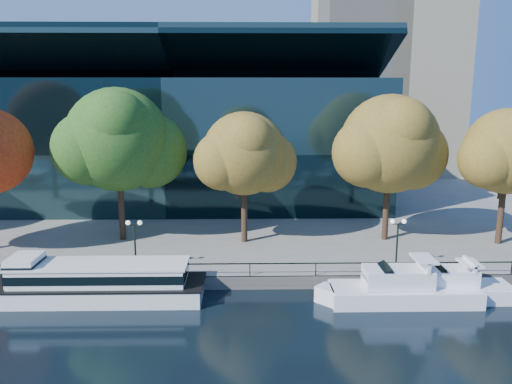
{
  "coord_description": "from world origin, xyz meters",
  "views": [
    {
      "loc": [
        4.81,
        -32.44,
        14.9
      ],
      "look_at": [
        5.55,
        8.0,
        6.49
      ],
      "focal_mm": 35.0,
      "sensor_mm": 36.0,
      "label": 1
    }
  ],
  "objects_px": {
    "tree_3": "(246,155)",
    "lamp_2": "(398,232)",
    "cruiser_near": "(398,289)",
    "tree_4": "(392,146)",
    "cruiser_far": "(449,287)",
    "tree_5": "(509,153)",
    "lamp_1": "(134,234)",
    "tree_2": "(120,142)",
    "tour_boat": "(87,281)"
  },
  "relations": [
    {
      "from": "tour_boat",
      "to": "lamp_2",
      "type": "xyz_separation_m",
      "value": [
        23.14,
        3.14,
        2.58
      ]
    },
    {
      "from": "lamp_2",
      "to": "tree_5",
      "type": "bearing_deg",
      "value": 29.03
    },
    {
      "from": "tree_5",
      "to": "cruiser_far",
      "type": "bearing_deg",
      "value": -131.11
    },
    {
      "from": "tree_3",
      "to": "lamp_2",
      "type": "xyz_separation_m",
      "value": [
        11.77,
        -7.35,
        -5.05
      ]
    },
    {
      "from": "cruiser_far",
      "to": "tree_5",
      "type": "relative_size",
      "value": 0.75
    },
    {
      "from": "cruiser_far",
      "to": "tree_4",
      "type": "xyz_separation_m",
      "value": [
        -1.33,
        11.43,
        8.83
      ]
    },
    {
      "from": "tour_boat",
      "to": "tree_4",
      "type": "relative_size",
      "value": 1.29
    },
    {
      "from": "cruiser_far",
      "to": "lamp_1",
      "type": "bearing_deg",
      "value": 171.14
    },
    {
      "from": "tree_2",
      "to": "cruiser_far",
      "type": "bearing_deg",
      "value": -24.56
    },
    {
      "from": "cruiser_near",
      "to": "tree_4",
      "type": "bearing_deg",
      "value": 78.15
    },
    {
      "from": "tree_4",
      "to": "lamp_2",
      "type": "distance_m",
      "value": 9.85
    },
    {
      "from": "cruiser_near",
      "to": "lamp_2",
      "type": "relative_size",
      "value": 2.86
    },
    {
      "from": "lamp_1",
      "to": "tree_5",
      "type": "bearing_deg",
      "value": 11.33
    },
    {
      "from": "cruiser_far",
      "to": "tree_4",
      "type": "relative_size",
      "value": 0.69
    },
    {
      "from": "cruiser_near",
      "to": "tree_3",
      "type": "xyz_separation_m",
      "value": [
        -10.72,
        11.45,
        7.99
      ]
    },
    {
      "from": "tour_boat",
      "to": "cruiser_far",
      "type": "distance_m",
      "value": 25.93
    },
    {
      "from": "tree_4",
      "to": "cruiser_far",
      "type": "bearing_deg",
      "value": -83.38
    },
    {
      "from": "cruiser_near",
      "to": "tree_2",
      "type": "relative_size",
      "value": 0.82
    },
    {
      "from": "tree_2",
      "to": "lamp_1",
      "type": "relative_size",
      "value": 3.49
    },
    {
      "from": "cruiser_far",
      "to": "tree_5",
      "type": "bearing_deg",
      "value": 48.89
    },
    {
      "from": "cruiser_far",
      "to": "lamp_1",
      "type": "distance_m",
      "value": 23.58
    },
    {
      "from": "cruiser_far",
      "to": "tree_4",
      "type": "distance_m",
      "value": 14.5
    },
    {
      "from": "lamp_1",
      "to": "lamp_2",
      "type": "distance_m",
      "value": 20.32
    },
    {
      "from": "cruiser_near",
      "to": "tree_3",
      "type": "height_order",
      "value": "tree_3"
    },
    {
      "from": "tree_3",
      "to": "lamp_1",
      "type": "height_order",
      "value": "tree_3"
    },
    {
      "from": "tour_boat",
      "to": "tree_3",
      "type": "distance_m",
      "value": 17.26
    },
    {
      "from": "tour_boat",
      "to": "lamp_1",
      "type": "xyz_separation_m",
      "value": [
        2.82,
        3.14,
        2.58
      ]
    },
    {
      "from": "cruiser_near",
      "to": "tree_3",
      "type": "distance_m",
      "value": 17.6
    },
    {
      "from": "tree_2",
      "to": "tour_boat",
      "type": "bearing_deg",
      "value": -89.93
    },
    {
      "from": "lamp_1",
      "to": "cruiser_near",
      "type": "bearing_deg",
      "value": -11.98
    },
    {
      "from": "tree_4",
      "to": "tree_5",
      "type": "bearing_deg",
      "value": -8.24
    },
    {
      "from": "tree_4",
      "to": "lamp_1",
      "type": "distance_m",
      "value": 23.86
    },
    {
      "from": "tour_boat",
      "to": "cruiser_far",
      "type": "bearing_deg",
      "value": -1.02
    },
    {
      "from": "tree_5",
      "to": "lamp_1",
      "type": "xyz_separation_m",
      "value": [
        -31.81,
        -6.38,
        -5.33
      ]
    },
    {
      "from": "lamp_2",
      "to": "cruiser_near",
      "type": "bearing_deg",
      "value": -104.35
    },
    {
      "from": "tour_boat",
      "to": "cruiser_near",
      "type": "bearing_deg",
      "value": -2.47
    },
    {
      "from": "lamp_1",
      "to": "lamp_2",
      "type": "bearing_deg",
      "value": 0.0
    },
    {
      "from": "tour_boat",
      "to": "cruiser_far",
      "type": "relative_size",
      "value": 1.88
    },
    {
      "from": "cruiser_far",
      "to": "tree_3",
      "type": "relative_size",
      "value": 0.77
    },
    {
      "from": "lamp_2",
      "to": "tree_4",
      "type": "bearing_deg",
      "value": 79.48
    },
    {
      "from": "cruiser_near",
      "to": "tree_2",
      "type": "distance_m",
      "value": 26.92
    },
    {
      "from": "tree_5",
      "to": "lamp_2",
      "type": "xyz_separation_m",
      "value": [
        -11.49,
        -6.38,
        -5.33
      ]
    },
    {
      "from": "cruiser_near",
      "to": "cruiser_far",
      "type": "relative_size",
      "value": 1.25
    },
    {
      "from": "cruiser_near",
      "to": "cruiser_far",
      "type": "xyz_separation_m",
      "value": [
        3.83,
        0.49,
        -0.08
      ]
    },
    {
      "from": "cruiser_far",
      "to": "lamp_2",
      "type": "bearing_deg",
      "value": 127.68
    },
    {
      "from": "tour_boat",
      "to": "tree_3",
      "type": "xyz_separation_m",
      "value": [
        11.38,
        10.49,
        7.63
      ]
    },
    {
      "from": "tree_2",
      "to": "tree_4",
      "type": "height_order",
      "value": "tree_2"
    },
    {
      "from": "tree_3",
      "to": "tree_4",
      "type": "height_order",
      "value": "tree_4"
    },
    {
      "from": "cruiser_far",
      "to": "tree_3",
      "type": "distance_m",
      "value": 19.92
    },
    {
      "from": "tree_4",
      "to": "tree_2",
      "type": "bearing_deg",
      "value": 179.01
    }
  ]
}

